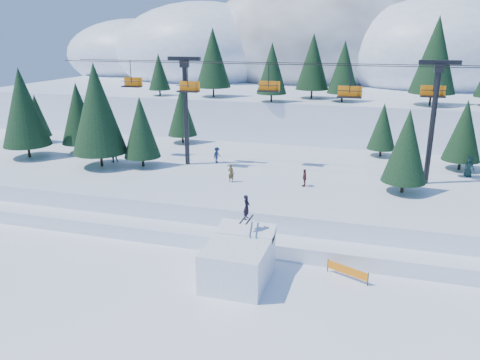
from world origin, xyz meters
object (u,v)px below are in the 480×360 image
(chairlift, at_px, (303,99))
(banner_far, at_px, (357,253))
(banner_near, at_px, (347,271))
(jump_kicker, at_px, (238,260))

(chairlift, xyz_separation_m, banner_far, (5.95, -11.44, -8.78))
(chairlift, height_order, banner_near, chairlift)
(jump_kicker, bearing_deg, chairlift, 86.44)
(chairlift, relative_size, banner_far, 16.53)
(chairlift, distance_m, banner_far, 15.61)
(jump_kicker, bearing_deg, banner_far, 34.88)
(jump_kicker, height_order, chairlift, chairlift)
(chairlift, xyz_separation_m, banner_near, (5.48, -14.15, -8.78))
(jump_kicker, xyz_separation_m, chairlift, (1.01, 16.30, 7.96))
(chairlift, bearing_deg, jump_kicker, -93.56)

